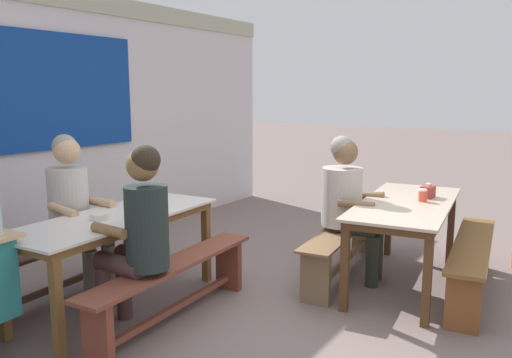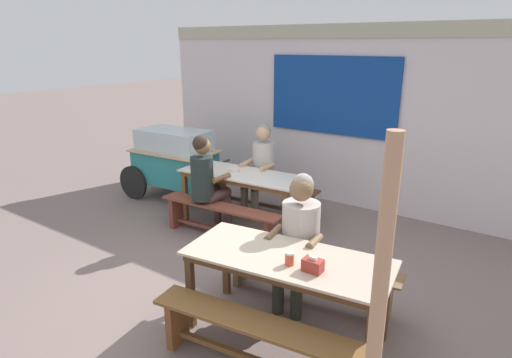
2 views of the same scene
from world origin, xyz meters
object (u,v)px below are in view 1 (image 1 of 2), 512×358
object	(u,v)px
soup_bowl	(101,216)
tissue_box	(428,192)
bench_near_front	(472,259)
person_left_back_turned	(139,230)
bench_far_back	(70,258)
person_center_facing	(74,206)
bench_near_back	(343,244)
dining_table_near	(406,210)
person_right_near_table	(348,198)
dining_table_far	(116,225)
bench_far_front	(174,282)
condiment_jar	(423,195)

from	to	relation	value
soup_bowl	tissue_box	bearing A→B (deg)	-40.16
bench_near_front	person_left_back_turned	distance (m)	2.68
bench_far_back	person_center_facing	distance (m)	0.45
person_center_facing	bench_near_back	bearing A→B (deg)	-44.84
dining_table_near	tissue_box	bearing A→B (deg)	-19.10
bench_near_back	person_right_near_table	distance (m)	0.46
bench_far_back	person_center_facing	xyz separation A→B (m)	(0.02, -0.07, 0.44)
dining_table_near	person_right_near_table	xyz separation A→B (m)	(-0.15, 0.47, 0.08)
dining_table_far	person_center_facing	bearing A→B (deg)	92.01
person_center_facing	person_left_back_turned	bearing A→B (deg)	-102.26
bench_near_back	person_left_back_turned	xyz separation A→B (m)	(-1.85, 0.68, 0.45)
bench_far_front	condiment_jar	size ratio (longest dim) A/B	16.02
bench_near_front	soup_bowl	xyz separation A→B (m)	(-1.90, 2.23, 0.45)
dining_table_far	bench_far_front	xyz separation A→B (m)	(0.03, -0.54, -0.35)
dining_table_far	dining_table_near	distance (m)	2.39
bench_far_front	soup_bowl	world-z (taller)	soup_bowl
person_right_near_table	person_left_back_turned	xyz separation A→B (m)	(-1.76, 0.75, 0.00)
bench_far_back	soup_bowl	bearing A→B (deg)	-101.53
bench_far_front	bench_near_back	xyz separation A→B (m)	(1.59, -0.62, -0.01)
dining_table_far	bench_near_back	size ratio (longest dim) A/B	1.01
person_center_facing	condiment_jar	size ratio (longest dim) A/B	12.39
person_center_facing	tissue_box	size ratio (longest dim) A/B	8.62
tissue_box	bench_far_front	bearing A→B (deg)	147.14
dining_table_near	bench_far_back	distance (m)	2.84
dining_table_near	bench_near_back	world-z (taller)	dining_table_near
dining_table_far	tissue_box	xyz separation A→B (m)	(1.97, -1.79, 0.13)
person_center_facing	condiment_jar	xyz separation A→B (m)	(1.79, -2.28, 0.04)
person_left_back_turned	bench_far_back	bearing A→B (deg)	79.48
bench_near_back	bench_near_front	distance (m)	1.08
dining_table_far	bench_far_back	world-z (taller)	dining_table_far
dining_table_far	tissue_box	world-z (taller)	tissue_box
dining_table_far	person_right_near_table	distance (m)	1.96
dining_table_far	bench_near_back	xyz separation A→B (m)	(1.62, -1.16, -0.37)
soup_bowl	dining_table_near	bearing A→B (deg)	-42.62
dining_table_far	person_left_back_turned	distance (m)	0.53
bench_near_back	bench_near_front	world-z (taller)	same
dining_table_near	person_right_near_table	world-z (taller)	person_right_near_table
condiment_jar	soup_bowl	size ratio (longest dim) A/B	0.71
person_left_back_turned	condiment_jar	world-z (taller)	person_left_back_turned
bench_far_back	soup_bowl	distance (m)	0.71
dining_table_far	bench_near_front	size ratio (longest dim) A/B	1.02
bench_near_back	condiment_jar	distance (m)	0.83
person_right_near_table	bench_near_back	bearing A→B (deg)	36.46
dining_table_far	bench_far_back	distance (m)	0.64
bench_near_back	person_right_near_table	bearing A→B (deg)	-143.54
bench_near_front	tissue_box	world-z (taller)	tissue_box
dining_table_near	bench_far_front	bearing A→B (deg)	145.12
person_left_back_turned	soup_bowl	size ratio (longest dim) A/B	8.80
dining_table_far	person_center_facing	distance (m)	0.48
dining_table_near	person_right_near_table	distance (m)	0.50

